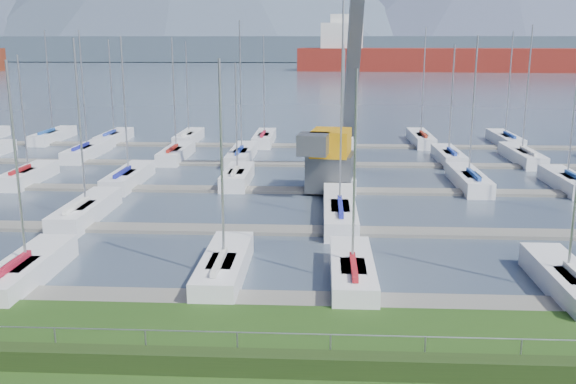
{
  "coord_description": "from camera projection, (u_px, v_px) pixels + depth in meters",
  "views": [
    {
      "loc": [
        1.65,
        -18.86,
        10.35
      ],
      "look_at": [
        0.0,
        12.0,
        3.0
      ],
      "focal_mm": 40.0,
      "sensor_mm": 36.0,
      "label": 1
    }
  ],
  "objects": [
    {
      "name": "fence",
      "position": [
        268.0,
        333.0,
        20.52
      ],
      "size": [
        80.0,
        0.04,
        0.04
      ],
      "primitive_type": "cylinder",
      "rotation": [
        0.0,
        1.57,
        0.0
      ],
      "color": "gray",
      "rests_on": "grass"
    },
    {
      "name": "hedge",
      "position": [
        267.0,
        363.0,
        20.33
      ],
      "size": [
        80.0,
        0.7,
        0.7
      ],
      "primitive_type": "cube",
      "color": "#223413",
      "rests_on": "grass"
    },
    {
      "name": "cargo_ship_mid",
      "position": [
        429.0,
        60.0,
        222.95
      ],
      "size": [
        100.43,
        27.0,
        21.5
      ],
      "rotation": [
        0.0,
        0.0,
        -0.09
      ],
      "color": "maroon",
      "rests_on": "water"
    },
    {
      "name": "foothill",
      "position": [
        320.0,
        48.0,
        340.0
      ],
      "size": [
        900.0,
        80.0,
        12.0
      ],
      "primitive_type": "cube",
      "color": "#404E5D",
      "rests_on": "water"
    },
    {
      "name": "docks",
      "position": [
        298.0,
        191.0,
        46.11
      ],
      "size": [
        90.0,
        41.6,
        0.25
      ],
      "color": "slate",
      "rests_on": "water"
    },
    {
      "name": "sailboat_fleet",
      "position": [
        279.0,
        109.0,
        48.14
      ],
      "size": [
        76.2,
        49.33,
        13.54
      ],
      "color": "#A02715",
      "rests_on": "water"
    },
    {
      "name": "crane",
      "position": [
        337.0,
        112.0,
        45.82
      ],
      "size": [
        4.85,
        13.35,
        22.35
      ],
      "rotation": [
        0.0,
        0.0,
        -0.14
      ],
      "color": "#515458",
      "rests_on": "water"
    },
    {
      "name": "water",
      "position": [
        319.0,
        66.0,
        273.48
      ],
      "size": [
        800.0,
        540.0,
        0.2
      ],
      "primitive_type": "cube",
      "color": "#404C5D"
    }
  ]
}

